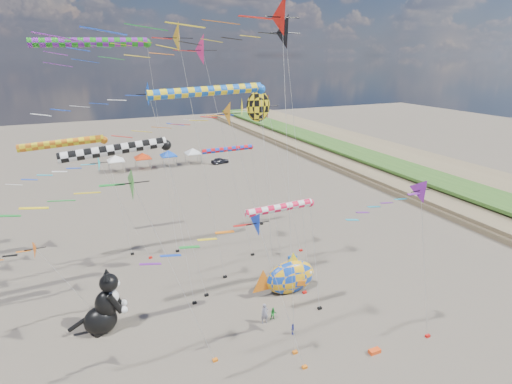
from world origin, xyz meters
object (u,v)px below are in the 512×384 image
at_px(cat_inflatable, 102,301).
at_px(child_blue, 293,329).
at_px(fish_inflatable, 290,277).
at_px(person_adult, 265,314).
at_px(child_green, 273,314).
at_px(parked_car, 220,161).

relative_size(cat_inflatable, child_blue, 5.45).
distance_m(fish_inflatable, child_blue, 6.37).
xyz_separation_m(fish_inflatable, person_adult, (-4.22, -3.42, -0.55)).
distance_m(fish_inflatable, person_adult, 5.46).
bearing_deg(fish_inflatable, child_green, -135.35).
bearing_deg(parked_car, person_adult, 155.09).
xyz_separation_m(cat_inflatable, person_adult, (12.15, -4.50, -1.76)).
relative_size(person_adult, child_green, 1.57).
distance_m(person_adult, parked_car, 52.39).
bearing_deg(person_adult, child_green, 7.61).
bearing_deg(child_green, cat_inflatable, 175.00).
bearing_deg(person_adult, fish_inflatable, 40.11).
bearing_deg(parked_car, child_blue, 157.15).
bearing_deg(cat_inflatable, child_blue, -21.34).
distance_m(fish_inflatable, parked_car, 48.09).
bearing_deg(cat_inflatable, fish_inflatable, 1.25).
bearing_deg(parked_car, fish_inflatable, 158.87).
height_order(child_blue, parked_car, parked_car).
bearing_deg(child_blue, parked_car, 26.81).
height_order(person_adult, child_blue, person_adult).
height_order(cat_inflatable, person_adult, cat_inflatable).
xyz_separation_m(fish_inflatable, child_blue, (-2.80, -5.64, -0.96)).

